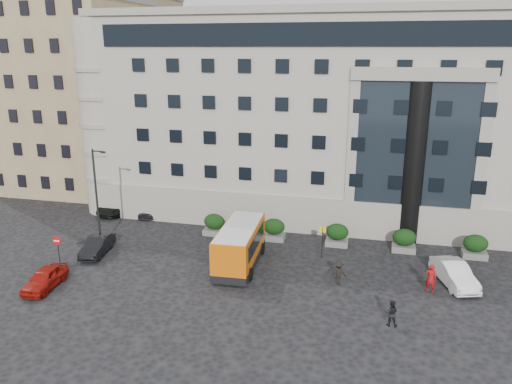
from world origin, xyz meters
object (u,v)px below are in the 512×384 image
(parked_car_a, at_px, (45,278))
(pedestrian_b, at_px, (391,313))
(parked_car_b, at_px, (97,246))
(no_entry_sign, at_px, (58,245))
(minibus, at_px, (240,244))
(hedge_a, at_px, (214,224))
(red_truck, at_px, (124,181))
(hedge_d, at_px, (404,240))
(bus_stop_sign, at_px, (322,237))
(hedge_e, at_px, (475,246))
(hedge_b, at_px, (274,229))
(parked_car_d, at_px, (116,206))
(white_taxi, at_px, (454,274))
(street_lamp, at_px, (97,195))
(pedestrian_c, at_px, (339,273))
(parked_car_c, at_px, (152,208))
(hedge_c, at_px, (337,235))
(pedestrian_a, at_px, (431,278))

(parked_car_a, relative_size, pedestrian_b, 2.49)
(parked_car_b, bearing_deg, no_entry_sign, -127.57)
(pedestrian_b, bearing_deg, minibus, -27.56)
(hedge_a, relative_size, no_entry_sign, 0.79)
(red_truck, bearing_deg, hedge_a, -32.40)
(minibus, xyz_separation_m, red_truck, (-17.27, 15.05, -0.19))
(hedge_d, distance_m, no_entry_sign, 26.15)
(bus_stop_sign, xyz_separation_m, red_truck, (-22.98, 12.29, -0.25))
(hedge_e, xyz_separation_m, parked_car_b, (-28.30, -6.14, -0.24))
(hedge_b, bearing_deg, parked_car_d, 168.32)
(hedge_d, bearing_deg, no_entry_sign, -160.24)
(hedge_a, distance_m, parked_car_b, 9.69)
(hedge_d, relative_size, white_taxi, 0.39)
(hedge_d, relative_size, pedestrian_b, 1.16)
(hedge_a, xyz_separation_m, hedge_b, (5.20, 0.00, 0.00))
(parked_car_b, relative_size, parked_car_d, 0.84)
(minibus, bearing_deg, parked_car_d, 146.31)
(hedge_e, height_order, parked_car_a, hedge_e)
(street_lamp, relative_size, parked_car_a, 2.02)
(white_taxi, bearing_deg, hedge_d, 103.16)
(hedge_b, distance_m, no_entry_sign, 16.74)
(parked_car_d, bearing_deg, pedestrian_c, -25.65)
(parked_car_c, relative_size, pedestrian_c, 2.61)
(hedge_e, bearing_deg, no_entry_sign, -163.48)
(hedge_c, distance_m, no_entry_sign, 21.33)
(white_taxi, bearing_deg, hedge_e, 49.42)
(parked_car_c, height_order, pedestrian_a, pedestrian_a)
(bus_stop_sign, height_order, parked_car_c, bus_stop_sign)
(bus_stop_sign, bearing_deg, pedestrian_a, -27.15)
(parked_car_c, distance_m, pedestrian_a, 26.60)
(hedge_d, height_order, parked_car_a, hedge_d)
(red_truck, relative_size, pedestrian_c, 3.36)
(hedge_a, bearing_deg, hedge_c, 0.00)
(hedge_b, distance_m, pedestrian_a, 13.54)
(parked_car_a, height_order, pedestrian_c, pedestrian_c)
(street_lamp, bearing_deg, hedge_d, 11.53)
(street_lamp, distance_m, parked_car_d, 9.48)
(bus_stop_sign, bearing_deg, hedge_e, 13.92)
(hedge_a, relative_size, hedge_b, 1.00)
(hedge_d, distance_m, pedestrian_b, 11.56)
(white_taxi, height_order, pedestrian_a, pedestrian_a)
(hedge_a, distance_m, pedestrian_c, 13.06)
(red_truck, height_order, parked_car_b, red_truck)
(hedge_b, relative_size, pedestrian_a, 0.95)
(hedge_a, relative_size, parked_car_c, 0.43)
(parked_car_a, bearing_deg, hedge_b, 37.96)
(hedge_c, xyz_separation_m, pedestrian_c, (0.67, -6.92, -0.12))
(parked_car_b, xyz_separation_m, white_taxi, (26.15, 1.04, 0.09))
(hedge_b, distance_m, hedge_d, 10.40)
(red_truck, height_order, parked_car_d, red_truck)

